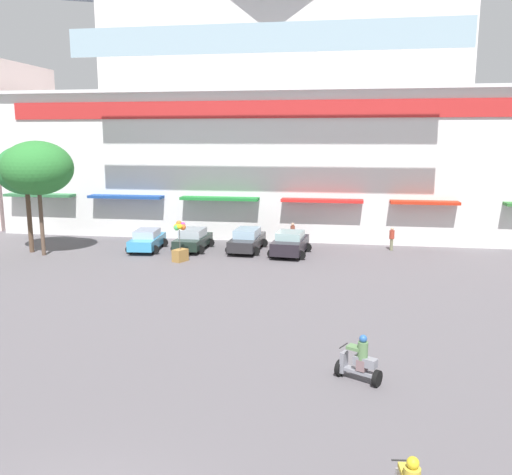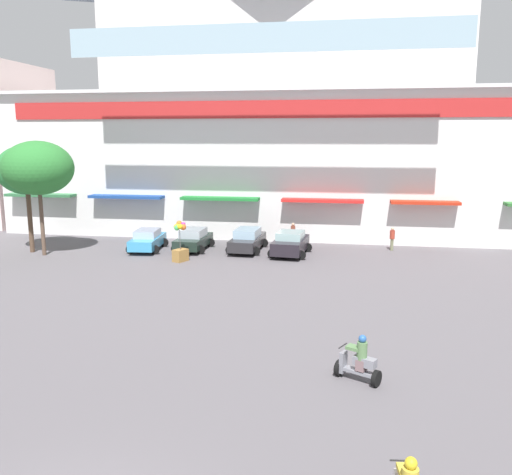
% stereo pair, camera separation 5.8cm
% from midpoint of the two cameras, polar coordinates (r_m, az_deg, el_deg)
% --- Properties ---
extents(ground_plane, '(128.00, 128.00, 0.00)m').
position_cam_midpoint_polar(ground_plane, '(22.88, -4.05, -8.62)').
color(ground_plane, '#5B565B').
extents(colonial_building, '(42.80, 19.81, 22.14)m').
position_cam_midpoint_polar(colonial_building, '(45.55, 3.04, 13.26)').
color(colonial_building, silver).
rests_on(colonial_building, ground).
extents(plaza_tree_0, '(3.78, 3.67, 7.02)m').
position_cam_midpoint_polar(plaza_tree_0, '(37.88, -23.40, 6.58)').
color(plaza_tree_0, brown).
rests_on(plaza_tree_0, ground).
extents(plaza_tree_2, '(4.44, 4.26, 7.32)m').
position_cam_midpoint_polar(plaza_tree_2, '(36.56, -22.31, 6.85)').
color(plaza_tree_2, brown).
rests_on(plaza_tree_2, ground).
extents(parked_car_0, '(2.45, 4.04, 1.41)m').
position_cam_midpoint_polar(parked_car_0, '(36.72, -11.57, -0.25)').
color(parked_car_0, '#3A95C8').
rests_on(parked_car_0, ground).
extents(parked_car_1, '(2.36, 3.93, 1.46)m').
position_cam_midpoint_polar(parked_car_1, '(36.32, -6.78, -0.20)').
color(parked_car_1, '#1B2A24').
rests_on(parked_car_1, ground).
extents(parked_car_2, '(2.42, 4.51, 1.51)m').
position_cam_midpoint_polar(parked_car_2, '(35.81, -0.99, -0.24)').
color(parked_car_2, '#272629').
rests_on(parked_car_2, ground).
extents(parked_car_3, '(2.67, 4.08, 1.54)m').
position_cam_midpoint_polar(parked_car_3, '(34.59, 3.61, -0.61)').
color(parked_car_3, black).
rests_on(parked_car_3, ground).
extents(scooter_rider_4, '(1.50, 1.12, 1.55)m').
position_cam_midpoint_polar(scooter_rider_4, '(17.43, 10.86, -12.90)').
color(scooter_rider_4, black).
rests_on(scooter_rider_4, ground).
extents(pedestrian_0, '(0.35, 0.35, 1.60)m').
position_cam_midpoint_polar(pedestrian_0, '(37.03, 14.24, 0.04)').
color(pedestrian_0, '#737555').
rests_on(pedestrian_0, ground).
extents(pedestrian_1, '(0.32, 0.32, 1.61)m').
position_cam_midpoint_polar(pedestrian_1, '(37.63, 3.88, 0.54)').
color(pedestrian_1, black).
rests_on(pedestrian_1, ground).
extents(balloon_vendor_cart, '(0.92, 1.07, 2.50)m').
position_cam_midpoint_polar(balloon_vendor_cart, '(33.05, -8.17, -0.71)').
color(balloon_vendor_cart, olive).
rests_on(balloon_vendor_cart, ground).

